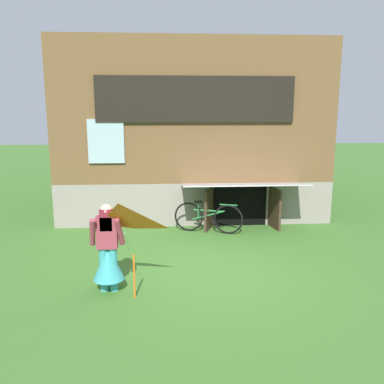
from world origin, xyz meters
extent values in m
plane|color=#3D6B28|center=(0.00, 0.00, 0.00)|extent=(60.00, 60.00, 0.00)
cube|color=gray|center=(0.00, 5.68, 0.57)|extent=(7.34, 5.36, 1.14)
cube|color=brown|center=(0.00, 5.68, 2.99)|extent=(7.34, 5.36, 3.69)
cube|color=black|center=(0.00, 2.96, 3.28)|extent=(4.96, 0.08, 1.13)
cube|color=#9EB7C6|center=(0.00, 2.98, 3.28)|extent=(4.80, 0.04, 1.01)
cube|color=#9EB7C6|center=(-2.25, 2.97, 2.25)|extent=(0.90, 0.06, 1.10)
cube|color=black|center=(1.18, 2.98, 0.53)|extent=(1.40, 0.03, 1.05)
cube|color=#3D2B1E|center=(0.33, 2.70, 0.53)|extent=(0.30, 0.68, 1.05)
cube|color=#3D2B1E|center=(2.03, 2.70, 0.53)|extent=(0.18, 0.70, 1.05)
cube|color=#B2B2B7|center=(1.18, 2.45, 1.19)|extent=(3.09, 1.09, 0.18)
cylinder|color=teal|center=(-1.82, -0.81, 0.38)|extent=(0.14, 0.14, 0.76)
cylinder|color=teal|center=(-1.66, -0.81, 0.38)|extent=(0.14, 0.14, 0.76)
cone|color=teal|center=(-1.74, -0.81, 0.50)|extent=(0.52, 0.52, 0.57)
cube|color=#993847|center=(-1.74, -0.81, 1.03)|extent=(0.34, 0.20, 0.54)
cylinder|color=#993847|center=(-1.96, -0.91, 1.06)|extent=(0.16, 0.31, 0.50)
cylinder|color=#993847|center=(-1.52, -0.91, 1.06)|extent=(0.16, 0.31, 0.50)
cube|color=maroon|center=(-1.74, -0.87, 1.25)|extent=(0.20, 0.08, 0.36)
sphere|color=#D8AD8E|center=(-1.74, -0.81, 1.41)|extent=(0.21, 0.21, 0.21)
pyramid|color=orange|center=(-1.48, -1.34, 1.25)|extent=(1.03, 0.87, 0.57)
cylinder|color=beige|center=(-1.39, -1.06, 0.94)|extent=(0.01, 0.57, 0.50)
cylinder|color=orange|center=(-1.29, -1.11, 0.37)|extent=(0.03, 0.03, 0.74)
torus|color=black|center=(0.76, 2.24, 0.37)|extent=(0.72, 0.28, 0.74)
torus|color=black|center=(-0.20, 2.56, 0.37)|extent=(0.72, 0.28, 0.74)
cylinder|color=#287A3D|center=(0.28, 2.40, 0.56)|extent=(0.73, 0.27, 0.04)
cylinder|color=#287A3D|center=(0.28, 2.40, 0.44)|extent=(0.80, 0.30, 0.30)
cylinder|color=#287A3D|center=(0.04, 2.48, 0.56)|extent=(0.04, 0.04, 0.42)
cube|color=black|center=(0.04, 2.48, 0.77)|extent=(0.20, 0.08, 0.05)
cylinder|color=#287A3D|center=(0.76, 2.24, 0.74)|extent=(0.43, 0.17, 0.03)
camera|label=1|loc=(-0.75, -7.26, 2.99)|focal=37.63mm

